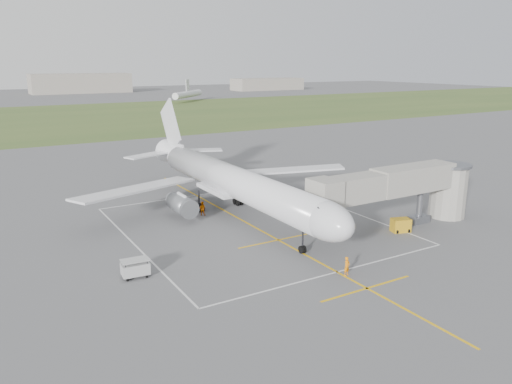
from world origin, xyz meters
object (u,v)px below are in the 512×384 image
airliner (232,181)px  baggage_cart (135,268)px  gpu_unit (401,225)px  ramp_worker_wing (202,208)px  jet_bridge (408,187)px  ramp_worker_nose (347,266)px

airliner → baggage_cart: bearing=-143.1°
gpu_unit → baggage_cart: baggage_cart is taller
ramp_worker_wing → baggage_cart: bearing=82.7°
jet_bridge → ramp_worker_nose: (-15.42, -7.48, -3.86)m
jet_bridge → ramp_worker_wing: 25.24m
airliner → baggage_cart: airliner is taller
baggage_cart → ramp_worker_nose: (16.74, -9.38, 0.02)m
ramp_worker_nose → gpu_unit: bearing=12.0°
airliner → gpu_unit: size_ratio=19.62×
jet_bridge → ramp_worker_nose: 17.57m
ramp_worker_nose → baggage_cart: bearing=137.8°
gpu_unit → ramp_worker_nose: 14.70m
gpu_unit → ramp_worker_wing: ramp_worker_wing is taller
baggage_cart → ramp_worker_wing: (13.11, 14.21, 0.04)m
ramp_worker_nose → ramp_worker_wing: 23.87m
gpu_unit → airliner: bearing=149.3°
gpu_unit → baggage_cart: 30.23m
airliner → ramp_worker_wing: bearing=150.7°
ramp_worker_wing → airliner: bearing=-173.9°
baggage_cart → ramp_worker_wing: 19.33m
baggage_cart → gpu_unit: bearing=-1.8°
airliner → jet_bridge: size_ratio=2.00×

